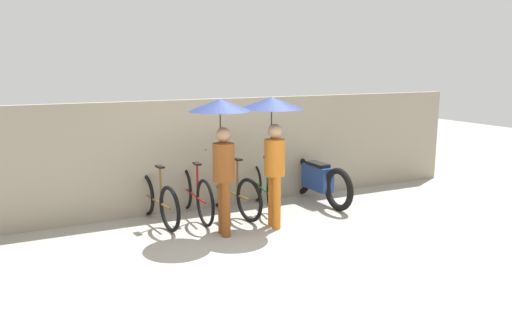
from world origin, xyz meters
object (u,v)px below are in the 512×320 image
parked_bicycle_0 (157,200)px  parked_bicycle_2 (232,192)px  parked_bicycle_1 (194,194)px  pedestrian_leading (221,131)px  pedestrian_center (273,125)px  motorcycle (317,180)px  parked_bicycle_3 (264,188)px

parked_bicycle_0 → parked_bicycle_2: parked_bicycle_2 is taller
parked_bicycle_0 → parked_bicycle_1: parked_bicycle_0 is taller
pedestrian_leading → pedestrian_center: 0.85m
pedestrian_center → motorcycle: bearing=37.2°
parked_bicycle_1 → parked_bicycle_2: size_ratio=1.02×
parked_bicycle_2 → parked_bicycle_3: parked_bicycle_2 is taller
parked_bicycle_1 → motorcycle: 2.36m
parked_bicycle_0 → parked_bicycle_1: 0.64m
parked_bicycle_2 → motorcycle: parked_bicycle_2 is taller
pedestrian_leading → motorcycle: bearing=25.8°
parked_bicycle_1 → parked_bicycle_3: parked_bicycle_1 is taller
pedestrian_center → parked_bicycle_0: bearing=155.9°
parked_bicycle_1 → parked_bicycle_3: 1.28m
pedestrian_leading → parked_bicycle_1: bearing=102.2°
motorcycle → parked_bicycle_0: bearing=86.4°
pedestrian_leading → parked_bicycle_0: bearing=134.4°
motorcycle → parked_bicycle_3: bearing=85.3°
parked_bicycle_2 → motorcycle: 1.72m
parked_bicycle_1 → pedestrian_leading: 1.52m
parked_bicycle_3 → motorcycle: (1.08, -0.05, 0.06)m
parked_bicycle_2 → parked_bicycle_1: bearing=73.1°
parked_bicycle_3 → motorcycle: size_ratio=0.85×
parked_bicycle_1 → motorcycle: (2.36, -0.12, 0.02)m
parked_bicycle_2 → pedestrian_center: bearing=-167.3°
parked_bicycle_3 → parked_bicycle_1: bearing=97.1°
parked_bicycle_1 → parked_bicycle_3: (1.28, -0.06, -0.03)m
parked_bicycle_2 → pedestrian_center: pedestrian_center is taller
parked_bicycle_3 → pedestrian_center: bearing=170.6°
parked_bicycle_0 → pedestrian_center: 2.22m
parked_bicycle_2 → pedestrian_center: size_ratio=0.88×
parked_bicycle_1 → parked_bicycle_2: 0.64m
pedestrian_leading → motorcycle: (2.24, 0.84, -1.14)m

